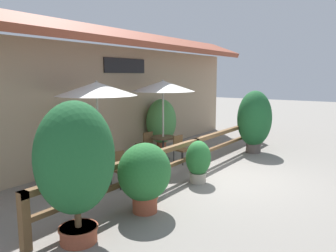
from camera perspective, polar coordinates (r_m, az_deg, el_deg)
name	(u,v)px	position (r m, az deg, el deg)	size (l,w,h in m)	color
ground_plane	(230,179)	(8.85, 10.76, -9.00)	(60.00, 60.00, 0.00)	gray
building_facade	(115,92)	(10.80, -9.21, 5.92)	(14.28, 1.49, 4.23)	tan
patio_railing	(196,148)	(9.13, 4.87, -3.80)	(10.40, 0.14, 0.95)	brown
patio_umbrella_near	(97,89)	(8.26, -12.33, 6.32)	(2.01, 2.01, 2.56)	#B7B2A8
dining_table_near	(99,159)	(8.51, -11.95, -5.62)	(0.80, 0.80, 0.74)	#4C3826
chair_near_streetside	(120,167)	(8.11, -8.33, -7.12)	(0.49, 0.49, 0.84)	brown
chair_near_wallside	(81,160)	(9.03, -14.93, -5.68)	(0.44, 0.44, 0.84)	brown
patio_umbrella_middle	(163,86)	(10.32, -0.87, 6.95)	(2.01, 2.01, 2.56)	#B7B2A8
dining_table_middle	(163,141)	(10.52, -0.85, -2.69)	(0.80, 0.80, 0.74)	#4C3826
chair_middle_streetside	(181,148)	(10.15, 2.26, -3.82)	(0.48, 0.48, 0.84)	brown
chair_middle_wallside	(146,143)	(10.93, -3.94, -2.93)	(0.48, 0.48, 0.84)	brown
potted_plant_tall_tropical	(254,120)	(11.77, 14.82, 1.08)	(1.29, 1.16, 2.17)	#564C47
potted_plant_corner_fern	(198,160)	(8.29, 5.30, -5.96)	(0.68, 0.61, 1.07)	#B7AD99
potted_plant_small_flowering	(145,174)	(6.47, -4.10, -8.33)	(1.11, 1.00, 1.39)	#9E4C33
potted_plant_entrance_palm	(75,161)	(5.34, -15.82, -5.86)	(1.30, 1.17, 2.30)	#9E4C33
potted_plant_broad_leaf	(161,122)	(11.90, -1.17, 0.74)	(1.16, 1.05, 1.85)	#9E4C33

